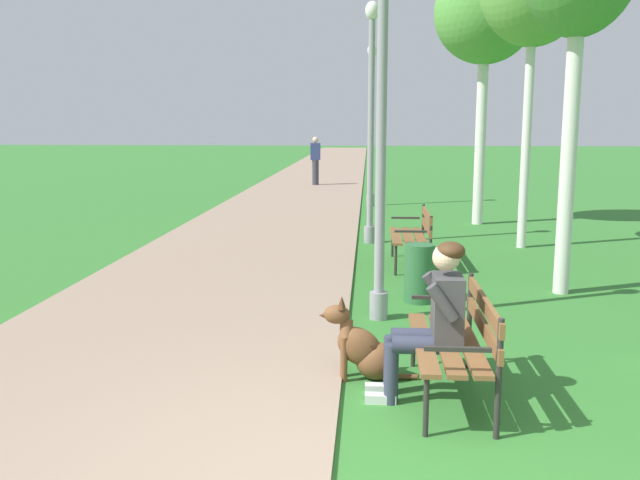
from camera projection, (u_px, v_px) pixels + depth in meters
The scene contains 11 objects.
paved_path at pixel (319, 175), 27.76m from camera, with size 3.63×60.00×0.04m, color gray.
park_bench_near at pixel (459, 335), 5.30m from camera, with size 0.55×1.50×0.85m.
park_bench_mid at pixel (414, 232), 10.27m from camera, with size 0.55×1.50×0.85m.
person_seated_on_near_bench at pixel (433, 315), 5.25m from camera, with size 0.74×0.49×1.25m.
dog_brown at pixel (365, 349), 5.74m from camera, with size 0.83×0.29×0.71m.
lamp_post_near at pixel (381, 134), 7.22m from camera, with size 0.24×0.24×3.89m.
lamp_post_mid at pixel (371, 121), 11.95m from camera, with size 0.24×0.24×4.16m.
lamp_post_far at pixel (371, 123), 17.45m from camera, with size 0.24×0.24×4.06m.
birch_tree_fifth at pixel (485, 15), 13.88m from camera, with size 2.06×1.94×5.36m.
litter_bin at pixel (419, 273), 8.22m from camera, with size 0.36×0.36×0.70m, color #2D6638.
pedestrian_distant at pixel (315, 161), 23.15m from camera, with size 0.32×0.22×1.65m.
Camera 1 is at (0.02, -3.73, 2.13)m, focal length 38.62 mm.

